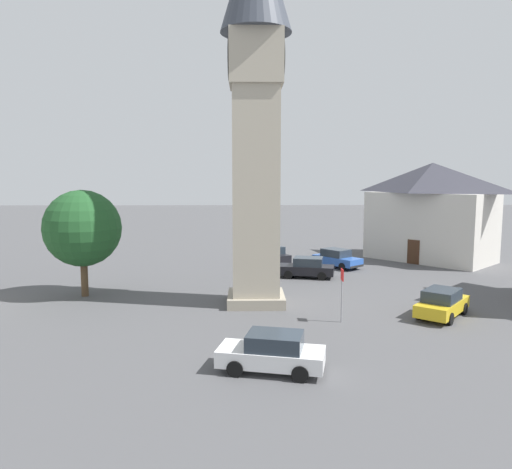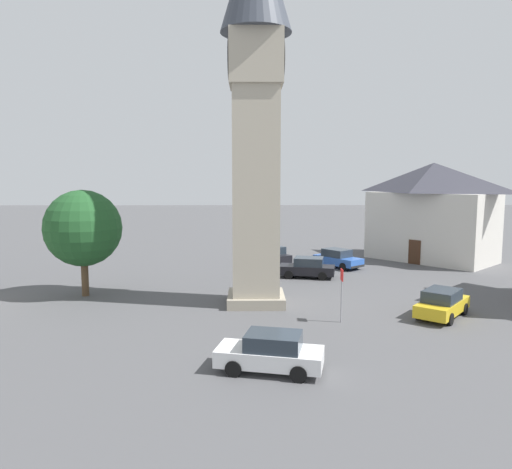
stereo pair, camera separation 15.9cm
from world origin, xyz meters
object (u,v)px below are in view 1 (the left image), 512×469
(tree, at_px, (82,228))
(car_red_corner, at_px, (307,267))
(car_white_side, at_px, (337,258))
(building_shop_left, at_px, (431,211))
(clock_tower, at_px, (256,78))
(car_silver_kerb, at_px, (272,352))
(car_black_far, at_px, (271,255))
(road_sign, at_px, (342,286))
(car_blue_kerb, at_px, (442,303))
(pedestrian, at_px, (252,267))

(tree, bearing_deg, car_red_corner, 110.10)
(car_white_side, distance_m, building_shop_left, 10.33)
(clock_tower, height_order, car_white_side, clock_tower)
(car_white_side, bearing_deg, car_silver_kerb, -16.74)
(car_red_corner, distance_m, car_black_far, 6.55)
(car_red_corner, height_order, building_shop_left, building_shop_left)
(car_white_side, bearing_deg, clock_tower, -31.09)
(car_black_far, bearing_deg, road_sign, 9.21)
(car_blue_kerb, distance_m, road_sign, 5.77)
(car_red_corner, distance_m, tree, 16.05)
(clock_tower, height_order, tree, clock_tower)
(car_blue_kerb, distance_m, building_shop_left, 19.27)
(clock_tower, bearing_deg, car_silver_kerb, 2.37)
(car_red_corner, bearing_deg, car_silver_kerb, -11.25)
(building_shop_left, bearing_deg, tree, -64.22)
(car_black_far, xyz_separation_m, tree, (11.48, -12.32, 3.54))
(car_white_side, relative_size, road_sign, 1.52)
(car_white_side, relative_size, car_black_far, 0.96)
(car_blue_kerb, relative_size, building_shop_left, 0.36)
(pedestrian, height_order, road_sign, road_sign)
(car_blue_kerb, xyz_separation_m, building_shop_left, (-17.93, 6.02, 3.69))
(car_black_far, distance_m, pedestrian, 7.48)
(car_silver_kerb, xyz_separation_m, road_sign, (-6.34, 3.93, 1.14))
(car_silver_kerb, height_order, car_black_far, same)
(car_silver_kerb, distance_m, car_red_corner, 17.94)
(car_blue_kerb, bearing_deg, car_white_side, -168.32)
(car_blue_kerb, bearing_deg, clock_tower, -106.67)
(car_white_side, relative_size, pedestrian, 2.52)
(car_white_side, bearing_deg, building_shop_left, 110.88)
(car_blue_kerb, bearing_deg, car_black_far, -153.02)
(clock_tower, xyz_separation_m, pedestrian, (-6.25, -0.14, -12.04))
(clock_tower, height_order, car_silver_kerb, clock_tower)
(car_blue_kerb, relative_size, road_sign, 1.52)
(car_silver_kerb, bearing_deg, road_sign, 148.20)
(car_blue_kerb, distance_m, pedestrian, 13.67)
(road_sign, bearing_deg, clock_tower, -131.34)
(building_shop_left, bearing_deg, car_blue_kerb, -18.54)
(building_shop_left, height_order, road_sign, building_shop_left)
(car_white_side, bearing_deg, road_sign, -9.58)
(car_silver_kerb, bearing_deg, car_red_corner, 168.75)
(car_silver_kerb, distance_m, car_white_side, 22.65)
(clock_tower, relative_size, pedestrian, 13.17)
(road_sign, bearing_deg, car_black_far, -170.79)
(car_red_corner, height_order, car_black_far, same)
(car_silver_kerb, relative_size, building_shop_left, 0.37)
(pedestrian, xyz_separation_m, road_sign, (10.08, 4.49, 0.89))
(clock_tower, height_order, car_red_corner, clock_tower)
(car_red_corner, distance_m, road_sign, 11.32)
(clock_tower, xyz_separation_m, building_shop_left, (-14.96, 15.96, -8.60))
(car_black_far, height_order, tree, tree)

